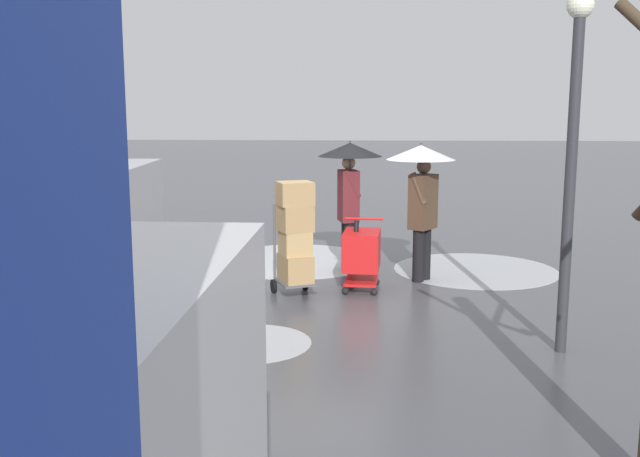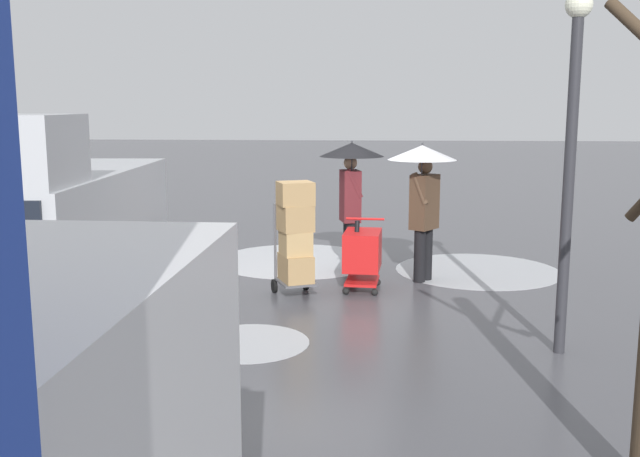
% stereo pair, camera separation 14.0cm
% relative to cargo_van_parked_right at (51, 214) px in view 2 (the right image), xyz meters
% --- Properties ---
extents(ground_plane, '(90.00, 90.00, 0.00)m').
position_rel_cargo_van_parked_right_xyz_m(ground_plane, '(-3.53, -0.92, -1.18)').
color(ground_plane, '#4C4C51').
extents(slush_patch_under_van, '(2.92, 2.92, 0.01)m').
position_rel_cargo_van_parked_right_xyz_m(slush_patch_under_van, '(-3.25, -2.59, -1.18)').
color(slush_patch_under_van, silver).
rests_on(slush_patch_under_van, ground).
extents(slush_patch_mid_street, '(2.70, 2.70, 0.01)m').
position_rel_cargo_van_parked_right_xyz_m(slush_patch_mid_street, '(-6.30, -2.01, -1.18)').
color(slush_patch_mid_street, '#ADAFB5').
rests_on(slush_patch_mid_street, ground).
extents(slush_patch_far_side, '(1.42, 1.42, 0.01)m').
position_rel_cargo_van_parked_right_xyz_m(slush_patch_far_side, '(-3.11, 1.91, -1.18)').
color(slush_patch_far_side, '#ADAFB5').
rests_on(slush_patch_far_side, ground).
extents(cargo_van_parked_right, '(2.39, 5.43, 2.60)m').
position_rel_cargo_van_parked_right_xyz_m(cargo_van_parked_right, '(0.00, 0.00, 0.00)').
color(cargo_van_parked_right, '#B7BABF').
rests_on(cargo_van_parked_right, ground).
extents(shopping_cart_vendor, '(0.61, 0.86, 1.04)m').
position_rel_cargo_van_parked_right_xyz_m(shopping_cart_vendor, '(-4.40, -0.61, -0.61)').
color(shopping_cart_vendor, red).
rests_on(shopping_cart_vendor, ground).
extents(hand_dolly_boxes, '(0.74, 0.84, 1.65)m').
position_rel_cargo_van_parked_right_xyz_m(hand_dolly_boxes, '(-3.45, -0.18, -0.29)').
color(hand_dolly_boxes, '#515156').
rests_on(hand_dolly_boxes, ground).
extents(pedestrian_pink_side, '(1.04, 1.04, 2.15)m').
position_rel_cargo_van_parked_right_xyz_m(pedestrian_pink_side, '(-4.19, -1.84, 0.41)').
color(pedestrian_pink_side, black).
rests_on(pedestrian_pink_side, ground).
extents(pedestrian_black_side, '(1.04, 1.04, 2.15)m').
position_rel_cargo_van_parked_right_xyz_m(pedestrian_black_side, '(-5.30, -1.19, 0.41)').
color(pedestrian_black_side, black).
rests_on(pedestrian_black_side, ground).
extents(street_lamp, '(0.28, 0.28, 3.86)m').
position_rel_cargo_van_parked_right_xyz_m(street_lamp, '(-6.60, 2.00, 1.19)').
color(street_lamp, '#2D2D33').
rests_on(street_lamp, ground).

